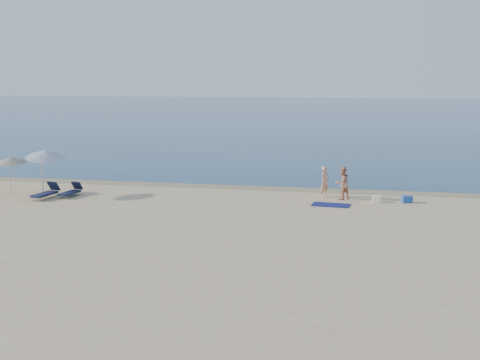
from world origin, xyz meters
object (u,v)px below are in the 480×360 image
at_px(blue_cooler, 407,199).
at_px(person_left, 325,182).
at_px(umbrella_near, 45,154).
at_px(person_right, 342,183).

bearing_deg(blue_cooler, person_left, 155.75).
distance_m(blue_cooler, umbrella_near, 18.40).
bearing_deg(person_right, blue_cooler, 130.57).
bearing_deg(person_right, umbrella_near, -36.85).
height_order(person_right, blue_cooler, person_right).
height_order(person_right, umbrella_near, umbrella_near).
distance_m(person_right, blue_cooler, 3.25).
height_order(blue_cooler, umbrella_near, umbrella_near).
bearing_deg(umbrella_near, person_left, -10.20).
height_order(person_left, umbrella_near, umbrella_near).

